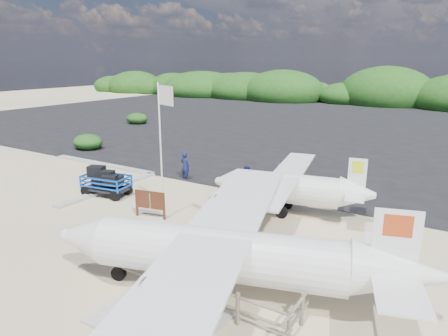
# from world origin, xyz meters

# --- Properties ---
(ground) EXTENTS (160.00, 160.00, 0.00)m
(ground) POSITION_xyz_m (0.00, 0.00, 0.00)
(ground) COLOR beige
(asphalt_apron) EXTENTS (90.00, 50.00, 0.04)m
(asphalt_apron) POSITION_xyz_m (0.00, 30.00, 0.00)
(asphalt_apron) COLOR #B2B2B2
(asphalt_apron) RESTS_ON ground
(lagoon) EXTENTS (9.00, 7.00, 0.40)m
(lagoon) POSITION_xyz_m (-9.00, 1.50, 0.00)
(lagoon) COLOR #B2B2B2
(lagoon) RESTS_ON ground
(walkway_pad) EXTENTS (3.50, 2.50, 0.10)m
(walkway_pad) POSITION_xyz_m (5.50, -6.00, 0.00)
(walkway_pad) COLOR #B2B2B2
(walkway_pad) RESTS_ON ground
(vegetation_band) EXTENTS (124.00, 8.00, 4.40)m
(vegetation_band) POSITION_xyz_m (0.00, 55.00, 0.00)
(vegetation_band) COLOR #B2B2B2
(vegetation_band) RESTS_ON ground
(fence) EXTENTS (6.40, 2.00, 1.10)m
(fence) POSITION_xyz_m (6.00, -5.00, 0.00)
(fence) COLOR #B2B2B2
(fence) RESTS_ON ground
(baggage_cart) EXTENTS (2.88, 1.92, 1.34)m
(baggage_cart) POSITION_xyz_m (-3.88, 0.72, 0.00)
(baggage_cart) COLOR #0C4ABA
(baggage_cart) RESTS_ON ground
(flagpole) EXTENTS (1.33, 0.91, 6.14)m
(flagpole) POSITION_xyz_m (0.71, -0.07, 0.00)
(flagpole) COLOR white
(flagpole) RESTS_ON ground
(signboard) EXTENTS (1.60, 0.48, 1.32)m
(signboard) POSITION_xyz_m (0.24, -0.42, 0.00)
(signboard) COLOR #532917
(signboard) RESTS_ON ground
(crew_a) EXTENTS (0.64, 0.43, 1.71)m
(crew_a) POSITION_xyz_m (-2.07, 5.31, 0.86)
(crew_a) COLOR #121744
(crew_a) RESTS_ON ground
(crew_b) EXTENTS (0.96, 0.86, 1.63)m
(crew_b) POSITION_xyz_m (2.48, 4.69, 0.82)
(crew_b) COLOR #121744
(crew_b) RESTS_ON ground
(aircraft_small) EXTENTS (9.20, 9.20, 2.81)m
(aircraft_small) POSITION_xyz_m (-14.21, 28.19, 0.00)
(aircraft_small) COLOR #B2B2B2
(aircraft_small) RESTS_ON ground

